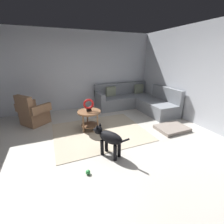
% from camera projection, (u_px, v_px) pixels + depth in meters
% --- Properties ---
extents(ground_plane, '(6.00, 6.00, 0.10)m').
position_uv_depth(ground_plane, '(104.00, 149.00, 3.33)').
color(ground_plane, beige).
extents(wall_back, '(6.00, 0.12, 2.70)m').
position_uv_depth(wall_back, '(75.00, 72.00, 5.40)').
color(wall_back, silver).
rests_on(wall_back, ground_plane).
extents(wall_right, '(0.12, 6.00, 2.70)m').
position_uv_depth(wall_right, '(210.00, 78.00, 3.90)').
color(wall_right, silver).
rests_on(wall_right, ground_plane).
extents(area_rug, '(2.30, 1.90, 0.01)m').
position_uv_depth(area_rug, '(100.00, 132.00, 3.97)').
color(area_rug, '#BCAD93').
rests_on(area_rug, ground_plane).
extents(sectional_couch, '(2.20, 2.25, 0.88)m').
position_uv_depth(sectional_couch, '(135.00, 101.00, 5.68)').
color(sectional_couch, gray).
rests_on(sectional_couch, ground_plane).
extents(armchair, '(0.97, 1.00, 0.88)m').
position_uv_depth(armchair, '(33.00, 114.00, 4.34)').
color(armchair, '#936B4C').
rests_on(armchair, ground_plane).
extents(side_table, '(0.60, 0.60, 0.54)m').
position_uv_depth(side_table, '(89.00, 116.00, 3.94)').
color(side_table, brown).
rests_on(side_table, ground_plane).
extents(torus_sculpture, '(0.28, 0.08, 0.33)m').
position_uv_depth(torus_sculpture, '(89.00, 105.00, 3.84)').
color(torus_sculpture, black).
rests_on(torus_sculpture, side_table).
extents(dog_bed_mat, '(0.80, 0.60, 0.09)m').
position_uv_depth(dog_bed_mat, '(172.00, 128.00, 4.08)').
color(dog_bed_mat, gray).
rests_on(dog_bed_mat, ground_plane).
extents(dog, '(0.50, 0.74, 0.63)m').
position_uv_depth(dog, '(109.00, 138.00, 2.93)').
color(dog, black).
rests_on(dog, ground_plane).
extents(dog_toy_ball, '(0.08, 0.08, 0.08)m').
position_uv_depth(dog_toy_ball, '(88.00, 172.00, 2.54)').
color(dog_toy_ball, green).
rests_on(dog_toy_ball, ground_plane).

